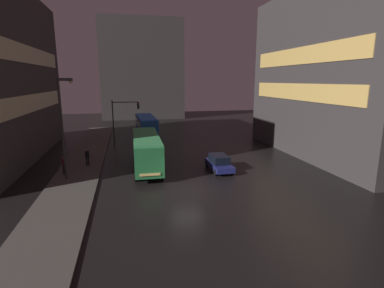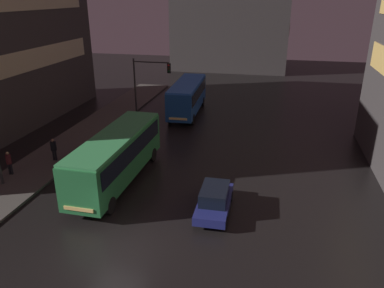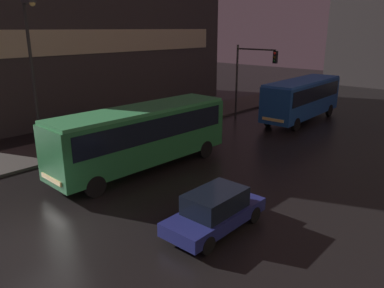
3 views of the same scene
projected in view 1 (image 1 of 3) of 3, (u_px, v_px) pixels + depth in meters
ground_plane at (187, 191)px, 23.59m from camera, size 120.00×120.00×0.00m
sidewalk_left at (84, 163)px, 31.25m from camera, size 4.00×48.00×0.15m
building_right_block at (340, 74)px, 33.33m from camera, size 10.07×23.26×18.39m
building_far_backdrop at (142, 70)px, 69.24m from camera, size 18.07×12.00×21.64m
bus_near at (146, 148)px, 29.19m from camera, size 2.64×10.23×3.33m
bus_far at (146, 125)px, 44.33m from camera, size 2.83×9.38×3.31m
car_taxi at (219, 163)px, 28.71m from camera, size 1.84×4.26×1.54m
pedestrian_near at (64, 164)px, 27.06m from camera, size 0.46×0.46×1.64m
pedestrian_mid at (87, 155)px, 29.99m from camera, size 0.59×0.59×1.67m
traffic_light_main at (123, 114)px, 40.78m from camera, size 3.67×0.35×5.92m
street_lamp_sidewalk at (63, 114)px, 24.95m from camera, size 1.25×0.36×8.60m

